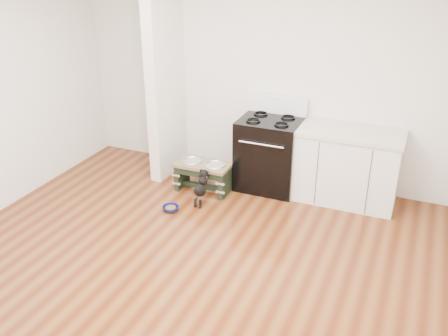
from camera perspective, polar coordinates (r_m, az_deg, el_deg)
ground at (r=4.96m, az=-5.81°, el=-11.99°), size 5.00×5.00×0.00m
room_shell at (r=4.20m, az=-6.75°, el=5.98°), size 5.00×5.00×5.00m
partition_wall at (r=6.59m, az=-6.69°, el=10.50°), size 0.15×0.80×2.70m
oven_range at (r=6.37m, az=5.23°, el=1.78°), size 0.76×0.69×1.14m
cabinet_run at (r=6.21m, az=13.89°, el=0.20°), size 1.24×0.64×0.91m
dog_feeder at (r=6.32m, az=-2.41°, el=-0.38°), size 0.70×0.37×0.40m
puppy at (r=6.03m, az=-2.63°, el=-2.12°), size 0.12×0.36×0.43m
floor_bowl at (r=5.99m, az=-6.12°, el=-4.63°), size 0.25×0.25×0.06m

